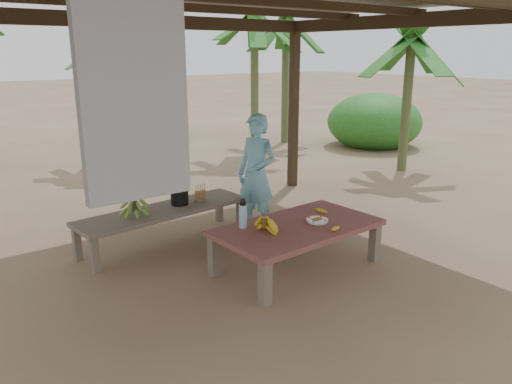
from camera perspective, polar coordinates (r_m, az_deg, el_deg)
ground at (r=5.61m, az=-2.03°, el=-8.58°), size 80.00×80.00×0.00m
pavilion at (r=5.11m, az=-2.38°, el=20.96°), size 6.60×5.60×2.95m
work_table at (r=5.46m, az=4.76°, el=-4.42°), size 1.84×1.07×0.50m
bench at (r=6.25m, az=-10.41°, el=-2.38°), size 2.24×0.79×0.45m
ripe_banana_bunch at (r=5.15m, az=0.89°, el=-3.82°), size 0.33×0.30×0.17m
plate at (r=5.55m, az=7.00°, el=-3.25°), size 0.24×0.24×0.04m
loose_banana_front at (r=5.32m, az=9.08°, el=-4.14°), size 0.17×0.09×0.04m
loose_banana_side at (r=5.88m, az=7.47°, el=-2.12°), size 0.12×0.15×0.04m
water_flask at (r=5.31m, az=-1.50°, el=-2.68°), size 0.09×0.09×0.32m
green_banana_stalk at (r=6.00m, az=-13.75°, el=-1.16°), size 0.31×0.31×0.33m
cooking_pot at (r=6.36m, az=-8.73°, el=-0.58°), size 0.22×0.22×0.19m
skewer_rack at (r=6.43m, az=-6.41°, el=-0.07°), size 0.19×0.10×0.24m
woman at (r=6.44m, az=0.07°, el=2.03°), size 0.51×0.65×1.56m
banana_plant_ne at (r=11.50m, az=-0.17°, el=18.42°), size 1.80×1.80×3.33m
banana_plant_n at (r=10.97m, az=-15.14°, el=16.13°), size 1.80×1.80×2.96m
banana_plant_e at (r=10.21m, az=17.29°, el=15.21°), size 1.80×1.80×2.81m
banana_plant_far at (r=13.02m, az=3.45°, el=17.96°), size 1.80×1.80×3.30m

